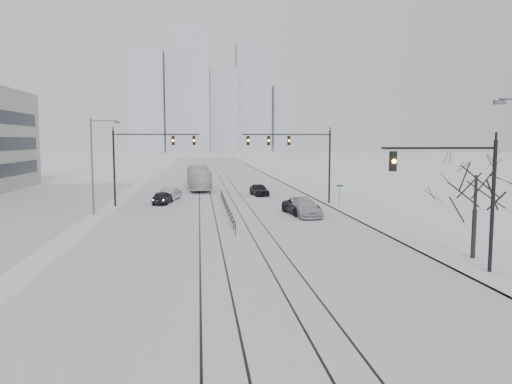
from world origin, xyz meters
name	(u,v)px	position (x,y,z in m)	size (l,w,h in m)	color
ground	(271,328)	(0.00, 0.00, 0.00)	(500.00, 500.00, 0.00)	silver
road	(216,185)	(0.00, 60.00, 0.01)	(22.00, 260.00, 0.02)	silver
sidewalk_east	(301,184)	(13.50, 60.00, 0.08)	(5.00, 260.00, 0.16)	silver
curb	(286,184)	(11.05, 60.00, 0.06)	(0.10, 260.00, 0.12)	gray
parking_strip	(29,209)	(-20.00, 35.00, 0.01)	(14.00, 60.00, 0.03)	silver
tram_rails	(222,200)	(0.00, 40.00, 0.02)	(5.30, 180.00, 0.01)	black
skyline	(212,99)	(5.02, 273.63, 30.65)	(96.00, 48.00, 72.00)	#ACB3BD
traffic_mast_near	(464,188)	(10.79, 6.00, 4.56)	(6.10, 0.37, 7.00)	black
traffic_mast_ne	(299,152)	(8.15, 34.99, 5.76)	(9.60, 0.37, 8.00)	black
traffic_mast_nw	(143,154)	(-8.52, 36.00, 5.57)	(9.10, 0.37, 8.00)	black
street_light_west	(95,159)	(-12.20, 30.00, 5.21)	(2.73, 0.25, 9.00)	#595B60
bare_tree	(476,184)	(13.20, 9.00, 4.49)	(4.40, 4.40, 6.10)	black
median_fence	(226,207)	(0.00, 30.00, 0.53)	(0.06, 24.00, 1.00)	black
street_sign	(340,193)	(11.80, 32.00, 1.61)	(0.70, 0.06, 2.40)	#595B60
sedan_sb_inner	(162,198)	(-6.64, 37.22, 0.72)	(1.69, 4.20, 1.43)	black
sedan_sb_outer	(171,194)	(-5.92, 41.03, 0.73)	(1.55, 4.46, 1.47)	#AAABB2
sedan_nb_front	(301,207)	(6.96, 27.95, 0.73)	(2.44, 5.28, 1.47)	black
sedan_nb_right	(306,208)	(7.07, 26.63, 0.78)	(2.19, 5.38, 1.56)	#B4B6BC
sedan_nb_far	(259,190)	(4.94, 44.35, 0.74)	(1.76, 4.37, 1.49)	black
box_truck	(199,178)	(-2.67, 52.52, 1.64)	(2.76, 11.80, 3.29)	silver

